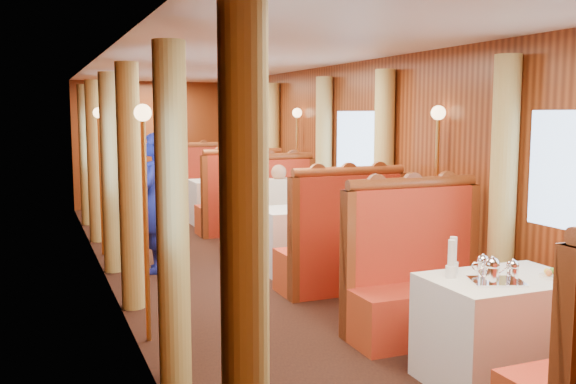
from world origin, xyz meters
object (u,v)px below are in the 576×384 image
banquette_near_aft (420,287)px  passenger (280,201)px  banquette_far_fwd (240,207)px  tea_tray (497,281)px  table_mid (303,239)px  teapot_left (492,274)px  fruit_plate (554,275)px  table_far (222,202)px  rose_vase_mid (305,194)px  rose_vase_far (220,169)px  banquette_far_aft (207,192)px  banquette_mid_aft (274,222)px  steward (154,203)px  banquette_mid_fwd (341,252)px  teapot_back (483,268)px  table_near (502,330)px  teapot_right (512,273)px

banquette_near_aft → passenger: 3.28m
banquette_far_fwd → tea_tray: 6.08m
table_mid → teapot_left: (-0.20, -3.61, 0.44)m
fruit_plate → passenger: passenger is taller
banquette_near_aft → table_far: banquette_near_aft is taller
rose_vase_mid → table_mid: bearing=95.1°
rose_vase_far → banquette_far_aft: bearing=88.8°
banquette_mid_aft → steward: size_ratio=0.81×
teapot_left → steward: bearing=121.8°
banquette_mid_fwd → passenger: bearing=90.0°
table_far → table_mid: bearing=-90.0°
banquette_far_fwd → teapot_back: bearing=-91.1°
rose_vase_far → banquette_mid_aft: bearing=-89.5°
banquette_near_aft → teapot_back: banquette_near_aft is taller
table_mid → passenger: size_ratio=1.38×
table_near → teapot_right: bearing=-100.0°
table_near → table_far: bearing=90.0°
passenger → table_mid: bearing=-90.0°
tea_tray → teapot_back: bearing=83.0°
table_mid → steward: bearing=160.6°
banquette_far_fwd → teapot_right: 6.10m
passenger → steward: bearing=-173.3°
banquette_near_aft → fruit_plate: banquette_near_aft is taller
banquette_mid_aft → passenger: (-0.00, -0.23, 0.32)m
table_mid → rose_vase_far: bearing=90.3°
teapot_left → teapot_right: teapot_left is taller
banquette_far_fwd → rose_vase_mid: banquette_far_fwd is taller
steward → rose_vase_far: bearing=173.4°
teapot_back → rose_vase_mid: (0.12, 3.37, 0.12)m
table_mid → table_near: bearing=-90.0°
banquette_mid_aft → teapot_back: banquette_mid_aft is taller
table_mid → rose_vase_mid: (0.00, -0.04, 0.55)m
banquette_near_aft → passenger: banquette_near_aft is taller
table_mid → teapot_back: bearing=-91.9°
teapot_right → steward: size_ratio=0.08×
table_mid → rose_vase_mid: bearing=-84.9°
teapot_right → teapot_back: bearing=91.8°
table_far → passenger: 2.74m
teapot_right → rose_vase_mid: size_ratio=0.38×
table_near → rose_vase_far: 7.06m
teapot_back → steward: size_ratio=0.09×
banquette_near_aft → banquette_mid_aft: bearing=90.0°
table_mid → fruit_plate: size_ratio=5.24×
table_mid → teapot_right: size_ratio=7.60×
banquette_mid_aft → teapot_left: bearing=-92.4°
banquette_mid_aft → steward: 1.76m
table_near → table_far: 7.00m
banquette_near_aft → rose_vase_mid: banquette_near_aft is taller
table_mid → banquette_far_fwd: size_ratio=0.78×
table_mid → banquette_mid_aft: (0.00, 1.01, 0.05)m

